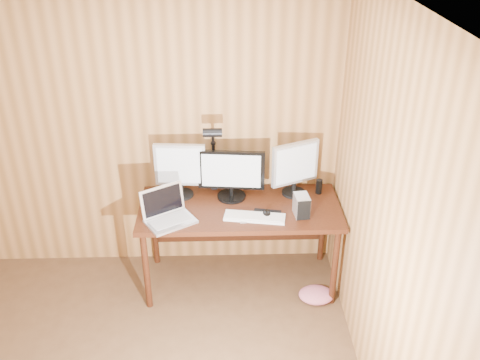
{
  "coord_description": "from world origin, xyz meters",
  "views": [
    {
      "loc": [
        0.82,
        -1.99,
        2.99
      ],
      "look_at": [
        0.93,
        1.58,
        1.02
      ],
      "focal_mm": 40.0,
      "sensor_mm": 36.0,
      "label": 1
    }
  ],
  "objects_px": {
    "monitor_center": "(231,174)",
    "phone": "(243,219)",
    "speaker": "(319,187)",
    "keyboard": "(255,217)",
    "laptop": "(167,213)",
    "desk": "(240,215)",
    "monitor_left": "(180,169)",
    "desk_lamp": "(213,149)",
    "monitor_right": "(295,167)",
    "mouse": "(267,213)",
    "hard_drive": "(302,206)"
  },
  "relations": [
    {
      "from": "monitor_right",
      "to": "speaker",
      "type": "xyz_separation_m",
      "value": [
        0.21,
        0.0,
        -0.19
      ]
    },
    {
      "from": "monitor_left",
      "to": "phone",
      "type": "height_order",
      "value": "monitor_left"
    },
    {
      "from": "keyboard",
      "to": "speaker",
      "type": "bearing_deg",
      "value": 42.93
    },
    {
      "from": "laptop",
      "to": "speaker",
      "type": "bearing_deg",
      "value": -15.13
    },
    {
      "from": "desk",
      "to": "monitor_left",
      "type": "height_order",
      "value": "monitor_left"
    },
    {
      "from": "monitor_right",
      "to": "desk_lamp",
      "type": "height_order",
      "value": "desk_lamp"
    },
    {
      "from": "phone",
      "to": "speaker",
      "type": "distance_m",
      "value": 0.75
    },
    {
      "from": "monitor_center",
      "to": "monitor_left",
      "type": "distance_m",
      "value": 0.41
    },
    {
      "from": "speaker",
      "to": "desk_lamp",
      "type": "xyz_separation_m",
      "value": [
        -0.87,
        0.03,
        0.34
      ]
    },
    {
      "from": "monitor_right",
      "to": "mouse",
      "type": "distance_m",
      "value": 0.47
    },
    {
      "from": "laptop",
      "to": "desk_lamp",
      "type": "xyz_separation_m",
      "value": [
        0.35,
        0.4,
        0.34
      ]
    },
    {
      "from": "monitor_right",
      "to": "phone",
      "type": "height_order",
      "value": "monitor_right"
    },
    {
      "from": "laptop",
      "to": "speaker",
      "type": "distance_m",
      "value": 1.27
    },
    {
      "from": "desk",
      "to": "monitor_center",
      "type": "xyz_separation_m",
      "value": [
        -0.06,
        0.08,
        0.34
      ]
    },
    {
      "from": "keyboard",
      "to": "mouse",
      "type": "distance_m",
      "value": 0.1
    },
    {
      "from": "phone",
      "to": "monitor_right",
      "type": "bearing_deg",
      "value": 40.44
    },
    {
      "from": "keyboard",
      "to": "hard_drive",
      "type": "bearing_deg",
      "value": 15.11
    },
    {
      "from": "monitor_right",
      "to": "desk",
      "type": "bearing_deg",
      "value": 170.95
    },
    {
      "from": "mouse",
      "to": "hard_drive",
      "type": "relative_size",
      "value": 0.61
    },
    {
      "from": "monitor_left",
      "to": "desk_lamp",
      "type": "bearing_deg",
      "value": 11.81
    },
    {
      "from": "hard_drive",
      "to": "desk_lamp",
      "type": "relative_size",
      "value": 0.26
    },
    {
      "from": "speaker",
      "to": "desk_lamp",
      "type": "bearing_deg",
      "value": 177.82
    },
    {
      "from": "monitor_left",
      "to": "monitor_center",
      "type": "bearing_deg",
      "value": -1.89
    },
    {
      "from": "monitor_right",
      "to": "laptop",
      "type": "bearing_deg",
      "value": 175.83
    },
    {
      "from": "desk",
      "to": "hard_drive",
      "type": "xyz_separation_m",
      "value": [
        0.47,
        -0.21,
        0.21
      ]
    },
    {
      "from": "desk",
      "to": "keyboard",
      "type": "height_order",
      "value": "keyboard"
    },
    {
      "from": "monitor_center",
      "to": "laptop",
      "type": "relative_size",
      "value": 1.21
    },
    {
      "from": "phone",
      "to": "speaker",
      "type": "height_order",
      "value": "speaker"
    },
    {
      "from": "monitor_left",
      "to": "speaker",
      "type": "relative_size",
      "value": 3.71
    },
    {
      "from": "monitor_left",
      "to": "mouse",
      "type": "xyz_separation_m",
      "value": [
        0.68,
        -0.33,
        -0.23
      ]
    },
    {
      "from": "desk_lamp",
      "to": "hard_drive",
      "type": "bearing_deg",
      "value": -9.04
    },
    {
      "from": "monitor_right",
      "to": "hard_drive",
      "type": "distance_m",
      "value": 0.37
    },
    {
      "from": "hard_drive",
      "to": "desk_lamp",
      "type": "distance_m",
      "value": 0.83
    },
    {
      "from": "monitor_center",
      "to": "phone",
      "type": "bearing_deg",
      "value": -70.06
    },
    {
      "from": "monitor_right",
      "to": "hard_drive",
      "type": "relative_size",
      "value": 2.71
    },
    {
      "from": "monitor_center",
      "to": "hard_drive",
      "type": "bearing_deg",
      "value": -22.2
    },
    {
      "from": "speaker",
      "to": "keyboard",
      "type": "bearing_deg",
      "value": -146.41
    },
    {
      "from": "desk",
      "to": "monitor_left",
      "type": "xyz_separation_m",
      "value": [
        -0.47,
        0.12,
        0.37
      ]
    },
    {
      "from": "monitor_center",
      "to": "monitor_right",
      "type": "bearing_deg",
      "value": 10.61
    },
    {
      "from": "desk",
      "to": "mouse",
      "type": "xyz_separation_m",
      "value": [
        0.2,
        -0.21,
        0.14
      ]
    },
    {
      "from": "desk",
      "to": "desk_lamp",
      "type": "distance_m",
      "value": 0.58
    },
    {
      "from": "desk",
      "to": "hard_drive",
      "type": "bearing_deg",
      "value": -23.84
    },
    {
      "from": "desk",
      "to": "monitor_right",
      "type": "height_order",
      "value": "monitor_right"
    },
    {
      "from": "monitor_left",
      "to": "speaker",
      "type": "xyz_separation_m",
      "value": [
        1.13,
        0.0,
        -0.19
      ]
    },
    {
      "from": "monitor_center",
      "to": "mouse",
      "type": "relative_size",
      "value": 5.12
    },
    {
      "from": "monitor_right",
      "to": "keyboard",
      "type": "height_order",
      "value": "monitor_right"
    },
    {
      "from": "laptop",
      "to": "monitor_right",
      "type": "bearing_deg",
      "value": -12.07
    },
    {
      "from": "phone",
      "to": "monitor_center",
      "type": "bearing_deg",
      "value": 103.06
    },
    {
      "from": "mouse",
      "to": "hard_drive",
      "type": "xyz_separation_m",
      "value": [
        0.27,
        0.0,
        0.06
      ]
    },
    {
      "from": "monitor_center",
      "to": "speaker",
      "type": "distance_m",
      "value": 0.74
    }
  ]
}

